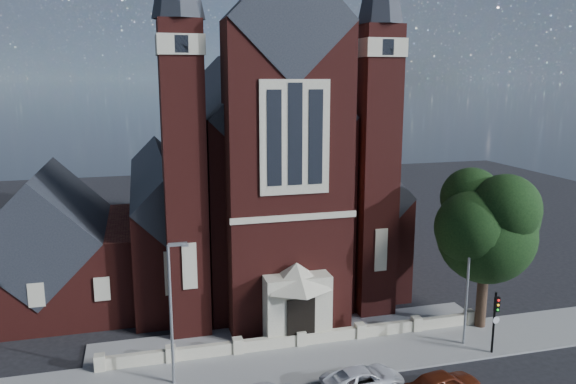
# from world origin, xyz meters

# --- Properties ---
(ground) EXTENTS (120.00, 120.00, 0.00)m
(ground) POSITION_xyz_m (0.00, 15.00, 0.00)
(ground) COLOR black
(ground) RESTS_ON ground
(pavement_strip) EXTENTS (60.00, 5.00, 0.12)m
(pavement_strip) POSITION_xyz_m (0.00, 4.50, 0.00)
(pavement_strip) COLOR gray
(pavement_strip) RESTS_ON ground
(forecourt_paving) EXTENTS (26.00, 3.00, 0.14)m
(forecourt_paving) POSITION_xyz_m (0.00, 8.50, 0.00)
(forecourt_paving) COLOR gray
(forecourt_paving) RESTS_ON ground
(forecourt_wall) EXTENTS (24.00, 0.40, 0.90)m
(forecourt_wall) POSITION_xyz_m (0.00, 6.50, 0.00)
(forecourt_wall) COLOR #AFA68B
(forecourt_wall) RESTS_ON ground
(church) EXTENTS (20.01, 34.90, 29.20)m
(church) POSITION_xyz_m (-0.00, 22.94, 8.19)
(church) COLOR #481713
(church) RESTS_ON ground
(parish_hall) EXTENTS (12.00, 12.20, 10.24)m
(parish_hall) POSITION_xyz_m (-16.00, 18.00, 4.01)
(parish_hall) COLOR #481713
(parish_hall) RESTS_ON ground
(street_tree) EXTENTS (6.40, 6.60, 10.70)m
(street_tree) POSITION_xyz_m (12.60, 5.71, 6.96)
(street_tree) COLOR black
(street_tree) RESTS_ON ground
(street_lamp_left) EXTENTS (1.16, 0.22, 8.09)m
(street_lamp_left) POSITION_xyz_m (-7.91, 4.00, 4.60)
(street_lamp_left) COLOR gray
(street_lamp_left) RESTS_ON ground
(street_lamp_right) EXTENTS (1.16, 0.22, 8.09)m
(street_lamp_right) POSITION_xyz_m (10.09, 4.00, 4.60)
(street_lamp_right) COLOR gray
(street_lamp_right) RESTS_ON ground
(traffic_signal) EXTENTS (0.28, 0.42, 4.00)m
(traffic_signal) POSITION_xyz_m (11.00, 2.43, 2.58)
(traffic_signal) COLOR black
(traffic_signal) RESTS_ON ground
(car_white_suv) EXTENTS (4.74, 2.53, 1.27)m
(car_white_suv) POSITION_xyz_m (1.85, 0.79, 0.63)
(car_white_suv) COLOR white
(car_white_suv) RESTS_ON ground
(car_dark_red) EXTENTS (4.53, 2.46, 1.46)m
(car_dark_red) POSITION_xyz_m (5.64, -0.96, 0.73)
(car_dark_red) COLOR #561E0E
(car_dark_red) RESTS_ON ground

